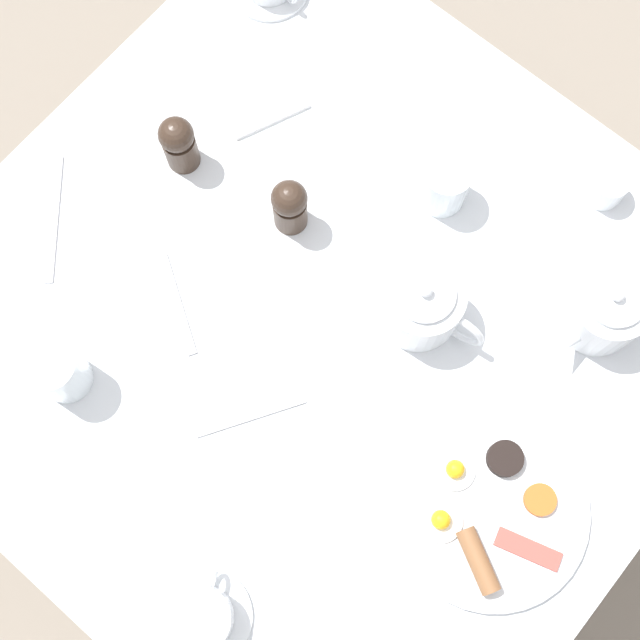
% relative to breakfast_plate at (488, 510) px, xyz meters
% --- Properties ---
extents(ground_plane, '(8.00, 8.00, 0.00)m').
position_rel_breakfast_plate_xyz_m(ground_plane, '(0.06, 0.35, -0.78)').
color(ground_plane, gray).
extents(table, '(1.07, 1.09, 0.77)m').
position_rel_breakfast_plate_xyz_m(table, '(0.06, 0.35, -0.08)').
color(table, silver).
rests_on(table, ground_plane).
extents(breakfast_plate, '(0.28, 0.28, 0.04)m').
position_rel_breakfast_plate_xyz_m(breakfast_plate, '(0.00, 0.00, 0.00)').
color(breakfast_plate, white).
rests_on(breakfast_plate, table).
extents(teapot_near, '(0.12, 0.21, 0.12)m').
position_rel_breakfast_plate_xyz_m(teapot_near, '(0.16, 0.25, 0.04)').
color(teapot_near, white).
rests_on(teapot_near, table).
extents(teapot_far, '(0.21, 0.12, 0.12)m').
position_rel_breakfast_plate_xyz_m(teapot_far, '(0.33, 0.05, 0.04)').
color(teapot_far, white).
rests_on(teapot_far, table).
extents(teacup_with_saucer_left, '(0.13, 0.13, 0.06)m').
position_rel_breakfast_plate_xyz_m(teacup_with_saucer_left, '(-0.36, 0.21, 0.02)').
color(teacup_with_saucer_left, white).
rests_on(teacup_with_saucer_left, table).
extents(water_glass_tall, '(0.07, 0.07, 0.10)m').
position_rel_breakfast_plate_xyz_m(water_glass_tall, '(-0.24, 0.58, 0.04)').
color(water_glass_tall, white).
rests_on(water_glass_tall, table).
extents(water_glass_short, '(0.07, 0.07, 0.09)m').
position_rel_breakfast_plate_xyz_m(water_glass_short, '(0.33, 0.34, 0.04)').
color(water_glass_short, white).
rests_on(water_glass_short, table).
extents(creamer_jug, '(0.08, 0.06, 0.05)m').
position_rel_breakfast_plate_xyz_m(creamer_jug, '(0.50, 0.16, 0.02)').
color(creamer_jug, white).
rests_on(creamer_jug, table).
extents(pepper_grinder, '(0.05, 0.05, 0.11)m').
position_rel_breakfast_plate_xyz_m(pepper_grinder, '(0.12, 0.69, 0.05)').
color(pepper_grinder, '#38281E').
rests_on(pepper_grinder, table).
extents(salt_grinder, '(0.05, 0.05, 0.11)m').
position_rel_breakfast_plate_xyz_m(salt_grinder, '(0.15, 0.49, 0.05)').
color(salt_grinder, '#38281E').
rests_on(salt_grinder, table).
extents(napkin_folded, '(0.15, 0.12, 0.01)m').
position_rel_breakfast_plate_xyz_m(napkin_folded, '(0.27, 0.65, -0.00)').
color(napkin_folded, white).
rests_on(napkin_folded, table).
extents(fork_by_plate, '(0.15, 0.10, 0.00)m').
position_rel_breakfast_plate_xyz_m(fork_by_plate, '(-0.11, 0.34, -0.01)').
color(fork_by_plate, silver).
rests_on(fork_by_plate, table).
extents(knife_by_plate, '(0.17, 0.14, 0.00)m').
position_rel_breakfast_plate_xyz_m(knife_by_plate, '(-0.08, 0.77, -0.01)').
color(knife_by_plate, silver).
rests_on(knife_by_plate, table).
extents(fork_spare, '(0.10, 0.15, 0.00)m').
position_rel_breakfast_plate_xyz_m(fork_spare, '(-0.06, 0.54, -0.01)').
color(fork_spare, silver).
rests_on(fork_spare, table).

